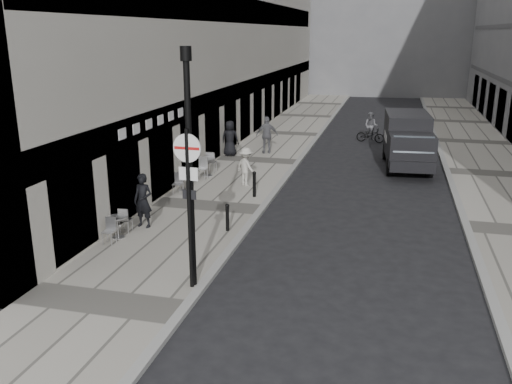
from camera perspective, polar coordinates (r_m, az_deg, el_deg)
sidewalk at (r=27.07m, az=0.19°, el=3.30°), size 4.00×60.00×0.12m
far_sidewalk at (r=26.72m, az=23.75°, el=1.70°), size 4.00×60.00×0.12m
walking_man at (r=17.85m, az=-11.80°, el=-0.90°), size 0.69×0.49×1.78m
sign_post at (r=12.94m, az=-7.11°, el=0.36°), size 0.68×0.11×3.99m
lamppost at (r=12.88m, az=-7.01°, el=3.45°), size 0.26×0.26×5.82m
bollard_near at (r=17.29m, az=-3.04°, el=-2.77°), size 0.11×0.11×0.84m
bollard_far at (r=20.81m, az=-0.18°, el=0.75°), size 0.13×0.13×0.94m
panel_van at (r=26.79m, az=15.66°, el=5.49°), size 2.35×5.44×2.50m
cyclist at (r=32.60m, az=11.97°, el=6.34°), size 1.73×0.91×1.77m
pedestrian_a at (r=28.34m, az=1.17°, el=6.02°), size 1.23×0.82×1.93m
pedestrian_b at (r=22.27m, az=-1.06°, el=2.67°), size 1.19×1.07×1.60m
pedestrian_c at (r=27.81m, az=-2.75°, el=5.67°), size 0.90×0.60×1.81m
cafe_table_near at (r=17.21m, az=-14.36°, el=-3.41°), size 0.63×1.41×0.81m
cafe_table_mid at (r=23.96m, az=-5.19°, el=2.83°), size 0.75×1.69×0.96m
cafe_table_far at (r=21.89m, az=-7.71°, el=1.26°), size 0.65×1.46×0.83m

